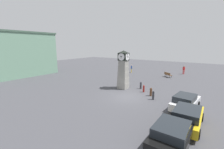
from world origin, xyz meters
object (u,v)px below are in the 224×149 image
at_px(clock_tower, 123,70).
at_px(bollard_near_tower, 153,95).
at_px(car_near_tower, 187,116).
at_px(bollard_far_row, 144,89).
at_px(bollard_end_row, 141,85).
at_px(bollard_mid_row, 151,92).
at_px(bench, 168,74).
at_px(car_by_building, 185,102).
at_px(car_navy_sedan, 172,134).
at_px(pedestrian_crossing_lot, 184,69).
at_px(pedestrian_near_bench, 131,68).

bearing_deg(clock_tower, bollard_near_tower, -111.34).
bearing_deg(car_near_tower, bollard_far_row, 44.98).
bearing_deg(bollard_end_row, bollard_mid_row, -132.90).
distance_m(bollard_end_row, bench, 10.03).
height_order(bollard_end_row, car_near_tower, car_near_tower).
height_order(bollard_end_row, car_by_building, car_by_building).
distance_m(clock_tower, car_by_building, 8.94).
xyz_separation_m(car_navy_sedan, pedestrian_crossing_lot, (24.81, 3.40, 0.24)).
bearing_deg(bollard_end_row, car_near_tower, -135.98).
relative_size(bollard_end_row, car_navy_sedan, 0.23).
height_order(bollard_far_row, pedestrian_crossing_lot, pedestrian_crossing_lot).
relative_size(bollard_far_row, bench, 0.57).
distance_m(bollard_mid_row, pedestrian_near_bench, 15.27).
bearing_deg(bollard_far_row, pedestrian_crossing_lot, -7.37).
bearing_deg(clock_tower, car_by_building, -108.83).
bearing_deg(clock_tower, car_near_tower, -123.37).
xyz_separation_m(bollard_near_tower, pedestrian_crossing_lot, (17.92, -0.14, 0.49)).
bearing_deg(car_navy_sedan, bollard_far_row, 31.76).
distance_m(bollard_mid_row, car_near_tower, 6.78).
relative_size(clock_tower, bollard_near_tower, 5.24).
distance_m(pedestrian_near_bench, pedestrian_crossing_lot, 10.72).
distance_m(car_navy_sedan, bench, 20.63).
bearing_deg(bollard_near_tower, car_near_tower, -134.88).
height_order(bollard_end_row, pedestrian_near_bench, pedestrian_near_bench).
bearing_deg(bollard_end_row, pedestrian_crossing_lot, -11.32).
relative_size(car_navy_sedan, car_by_building, 1.00).
bearing_deg(bollard_end_row, clock_tower, 118.10).
xyz_separation_m(bollard_mid_row, bollard_far_row, (0.89, 1.27, -0.05)).
xyz_separation_m(clock_tower, car_navy_sedan, (-8.83, -8.51, -1.79)).
xyz_separation_m(bollard_mid_row, car_by_building, (-1.95, -3.98, 0.25)).
xyz_separation_m(clock_tower, bollard_mid_row, (-0.88, -4.31, -2.04)).
relative_size(clock_tower, bollard_far_row, 5.75).
bearing_deg(pedestrian_near_bench, car_by_building, -137.95).
distance_m(bollard_end_row, car_by_building, 7.33).
xyz_separation_m(bollard_mid_row, bollard_end_row, (2.02, 2.18, -0.01)).
height_order(bollard_end_row, car_navy_sedan, car_navy_sedan).
relative_size(bollard_mid_row, bench, 0.62).
bearing_deg(bollard_near_tower, bollard_far_row, 44.71).
bearing_deg(pedestrian_near_bench, car_near_tower, -142.06).
bearing_deg(bollard_near_tower, pedestrian_near_bench, 35.52).
height_order(clock_tower, car_near_tower, clock_tower).
bearing_deg(bollard_far_row, bollard_near_tower, -135.29).
xyz_separation_m(car_navy_sedan, bench, (19.94, 5.31, -0.23)).
bearing_deg(pedestrian_near_bench, bollard_end_row, -146.85).
bearing_deg(bollard_far_row, bench, -0.84).
distance_m(clock_tower, bollard_near_tower, 5.70).
xyz_separation_m(bollard_near_tower, car_near_tower, (-3.92, -3.94, 0.24)).
bearing_deg(bollard_near_tower, bollard_mid_row, 31.62).
height_order(bollard_near_tower, bollard_mid_row, same).
xyz_separation_m(bollard_far_row, pedestrian_crossing_lot, (15.98, -2.07, 0.54)).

